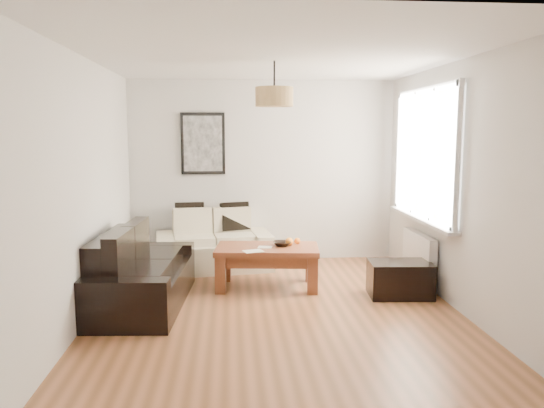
{
  "coord_description": "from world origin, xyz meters",
  "views": [
    {
      "loc": [
        -0.48,
        -5.26,
        1.86
      ],
      "look_at": [
        0.0,
        0.6,
        1.05
      ],
      "focal_mm": 34.45,
      "sensor_mm": 36.0,
      "label": 1
    }
  ],
  "objects": [
    {
      "name": "coffee_table",
      "position": [
        -0.04,
        0.85,
        0.25
      ],
      "size": [
        1.29,
        0.79,
        0.5
      ],
      "primitive_type": null,
      "rotation": [
        0.0,
        0.0,
        -0.11
      ],
      "color": "brown",
      "rests_on": "floor"
    },
    {
      "name": "cushion_right",
      "position": [
        -0.41,
        1.97,
        0.69
      ],
      "size": [
        0.41,
        0.22,
        0.4
      ],
      "primitive_type": "cube",
      "rotation": [
        0.0,
        0.0,
        0.27
      ],
      "color": "black",
      "rests_on": "loveseat_cream"
    },
    {
      "name": "wall_right",
      "position": [
        1.9,
        0.0,
        1.3
      ],
      "size": [
        0.04,
        4.5,
        2.6
      ],
      "primitive_type": null,
      "color": "silver",
      "rests_on": "floor"
    },
    {
      "name": "poster",
      "position": [
        -0.85,
        2.22,
        1.7
      ],
      "size": [
        0.62,
        0.04,
        0.87
      ],
      "primitive_type": null,
      "color": "black",
      "rests_on": "wall_back"
    },
    {
      "name": "ottoman",
      "position": [
        1.45,
        0.38,
        0.2
      ],
      "size": [
        0.73,
        0.51,
        0.4
      ],
      "primitive_type": "cube",
      "rotation": [
        0.0,
        0.0,
        -0.08
      ],
      "color": "black",
      "rests_on": "floor"
    },
    {
      "name": "window_bay",
      "position": [
        1.86,
        0.8,
        1.6
      ],
      "size": [
        0.14,
        1.9,
        1.6
      ],
      "primitive_type": null,
      "color": "white",
      "rests_on": "wall_right"
    },
    {
      "name": "orange_b",
      "position": [
        0.34,
        0.96,
        0.54
      ],
      "size": [
        0.09,
        0.09,
        0.08
      ],
      "primitive_type": "sphere",
      "rotation": [
        0.0,
        0.0,
        0.23
      ],
      "color": "orange",
      "rests_on": "fruit_bowl"
    },
    {
      "name": "wall_back",
      "position": [
        0.0,
        2.25,
        1.3
      ],
      "size": [
        3.8,
        0.04,
        2.6
      ],
      "primitive_type": null,
      "color": "silver",
      "rests_on": "floor"
    },
    {
      "name": "cushion_left",
      "position": [
        -1.04,
        1.97,
        0.69
      ],
      "size": [
        0.41,
        0.16,
        0.4
      ],
      "primitive_type": "cube",
      "rotation": [
        0.0,
        0.0,
        0.1
      ],
      "color": "black",
      "rests_on": "loveseat_cream"
    },
    {
      "name": "radiator",
      "position": [
        1.82,
        0.8,
        0.38
      ],
      "size": [
        0.1,
        0.9,
        0.52
      ],
      "primitive_type": "cube",
      "color": "white",
      "rests_on": "wall_right"
    },
    {
      "name": "fruit_bowl",
      "position": [
        0.14,
        0.87,
        0.53
      ],
      "size": [
        0.24,
        0.24,
        0.05
      ],
      "primitive_type": "imported",
      "rotation": [
        0.0,
        0.0,
        -0.08
      ],
      "color": "black",
      "rests_on": "coffee_table"
    },
    {
      "name": "ceiling",
      "position": [
        0.0,
        0.0,
        2.6
      ],
      "size": [
        3.8,
        4.5,
        0.0
      ],
      "primitive_type": null,
      "color": "white",
      "rests_on": "floor"
    },
    {
      "name": "orange_a",
      "position": [
        0.24,
        0.91,
        0.54
      ],
      "size": [
        0.1,
        0.1,
        0.09
      ],
      "primitive_type": "sphere",
      "rotation": [
        0.0,
        0.0,
        -0.1
      ],
      "color": "orange",
      "rests_on": "fruit_bowl"
    },
    {
      "name": "loveseat_cream",
      "position": [
        -0.7,
        1.78,
        0.38
      ],
      "size": [
        1.63,
        1.04,
        0.76
      ],
      "primitive_type": null,
      "rotation": [
        0.0,
        0.0,
        0.14
      ],
      "color": "beige",
      "rests_on": "floor"
    },
    {
      "name": "wall_front",
      "position": [
        0.0,
        -2.25,
        1.3
      ],
      "size": [
        3.8,
        0.04,
        2.6
      ],
      "primitive_type": null,
      "color": "silver",
      "rests_on": "floor"
    },
    {
      "name": "floor",
      "position": [
        0.0,
        0.0,
        0.0
      ],
      "size": [
        4.5,
        4.5,
        0.0
      ],
      "primitive_type": "plane",
      "color": "brown",
      "rests_on": "ground"
    },
    {
      "name": "sofa_leather",
      "position": [
        -1.43,
        0.32,
        0.39
      ],
      "size": [
        1.0,
        1.85,
        0.78
      ],
      "primitive_type": null,
      "rotation": [
        0.0,
        0.0,
        1.5
      ],
      "color": "black",
      "rests_on": "floor"
    },
    {
      "name": "orange_c",
      "position": [
        0.24,
        0.96,
        0.54
      ],
      "size": [
        0.1,
        0.1,
        0.09
      ],
      "primitive_type": "sphere",
      "rotation": [
        0.0,
        0.0,
        0.08
      ],
      "color": "orange",
      "rests_on": "fruit_bowl"
    },
    {
      "name": "wall_left",
      "position": [
        -1.9,
        0.0,
        1.3
      ],
      "size": [
        0.04,
        4.5,
        2.6
      ],
      "primitive_type": null,
      "color": "silver",
      "rests_on": "floor"
    },
    {
      "name": "papers",
      "position": [
        -0.22,
        0.61,
        0.5
      ],
      "size": [
        0.26,
        0.22,
        0.01
      ],
      "primitive_type": "cube",
      "rotation": [
        0.0,
        0.0,
        0.33
      ],
      "color": "white",
      "rests_on": "coffee_table"
    },
    {
      "name": "pendant_shade",
      "position": [
        0.0,
        0.3,
        2.23
      ],
      "size": [
        0.4,
        0.4,
        0.2
      ],
      "primitive_type": "cylinder",
      "color": "tan",
      "rests_on": "ceiling"
    }
  ]
}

